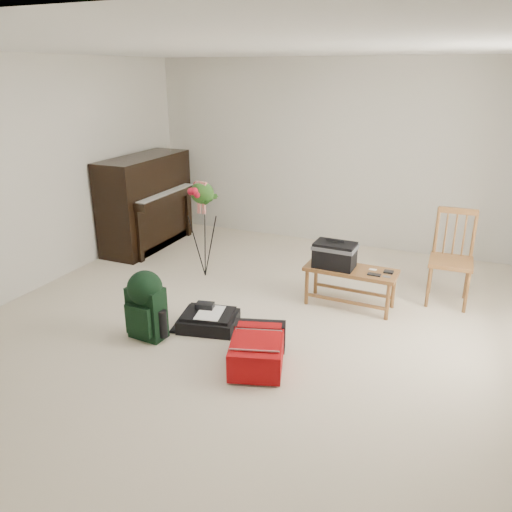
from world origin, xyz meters
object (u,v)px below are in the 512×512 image
at_px(dining_chair, 451,259).
at_px(green_backpack, 146,302).
at_px(piano, 147,204).
at_px(bench, 340,260).
at_px(flower_stand, 204,230).
at_px(black_duffel, 209,320).
at_px(red_suitcase, 259,347).

xyz_separation_m(dining_chair, green_backpack, (-2.49, -1.91, -0.12)).
height_order(piano, bench, piano).
distance_m(piano, bench, 3.05).
bearing_deg(flower_stand, black_duffel, -52.14).
bearing_deg(dining_chair, black_duffel, -144.78).
distance_m(bench, black_duffel, 1.47).
height_order(green_backpack, flower_stand, flower_stand).
bearing_deg(flower_stand, bench, 2.43).
bearing_deg(bench, black_duffel, -133.94).
xyz_separation_m(red_suitcase, black_duffel, (-0.69, 0.38, -0.06)).
relative_size(bench, black_duffel, 1.56).
height_order(black_duffel, green_backpack, green_backpack).
relative_size(black_duffel, green_backpack, 0.92).
distance_m(piano, green_backpack, 2.66).
bearing_deg(red_suitcase, flower_stand, 114.59).
bearing_deg(black_duffel, piano, 124.78).
relative_size(black_duffel, flower_stand, 0.51).
bearing_deg(flower_stand, red_suitcase, -40.58).
relative_size(green_backpack, flower_stand, 0.55).
xyz_separation_m(piano, red_suitcase, (2.60, -2.19, -0.46)).
relative_size(red_suitcase, flower_stand, 0.63).
bearing_deg(piano, flower_stand, -28.38).
xyz_separation_m(red_suitcase, flower_stand, (-1.34, 1.51, 0.43)).
distance_m(black_duffel, flower_stand, 1.40).
bearing_deg(red_suitcase, dining_chair, 36.95).
bearing_deg(piano, dining_chair, -4.18).
xyz_separation_m(dining_chair, black_duffel, (-2.06, -1.52, -0.40)).
relative_size(piano, dining_chair, 1.51).
height_order(bench, green_backpack, bench).
xyz_separation_m(piano, black_duffel, (1.92, -1.81, -0.52)).
bearing_deg(piano, bench, -15.92).
relative_size(bench, green_backpack, 1.45).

